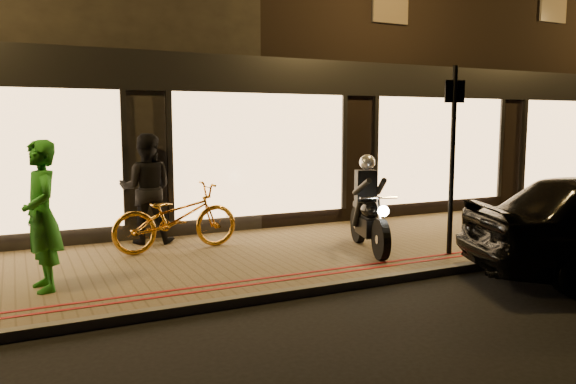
# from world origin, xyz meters

# --- Properties ---
(ground) EXTENTS (90.00, 90.00, 0.00)m
(ground) POSITION_xyz_m (0.00, 0.00, 0.00)
(ground) COLOR black
(ground) RESTS_ON ground
(sidewalk) EXTENTS (50.00, 4.00, 0.12)m
(sidewalk) POSITION_xyz_m (0.00, 2.00, 0.06)
(sidewalk) COLOR brown
(sidewalk) RESTS_ON ground
(kerb_stone) EXTENTS (50.00, 0.14, 0.12)m
(kerb_stone) POSITION_xyz_m (0.00, 0.05, 0.06)
(kerb_stone) COLOR #59544C
(kerb_stone) RESTS_ON ground
(red_kerb_lines) EXTENTS (50.00, 0.26, 0.01)m
(red_kerb_lines) POSITION_xyz_m (0.00, 0.55, 0.12)
(red_kerb_lines) COLOR maroon
(red_kerb_lines) RESTS_ON sidewalk
(building_row) EXTENTS (48.00, 10.11, 8.50)m
(building_row) POSITION_xyz_m (-0.00, 8.99, 4.25)
(building_row) COLOR black
(building_row) RESTS_ON ground
(motorcycle) EXTENTS (0.82, 1.89, 1.59)m
(motorcycle) POSITION_xyz_m (0.84, 1.48, 0.73)
(motorcycle) COLOR black
(motorcycle) RESTS_ON sidewalk
(sign_post) EXTENTS (0.35, 0.09, 3.00)m
(sign_post) POSITION_xyz_m (1.87, 0.67, 1.80)
(sign_post) COLOR black
(sign_post) RESTS_ON sidewalk
(bicycle_gold) EXTENTS (2.15, 0.87, 1.11)m
(bicycle_gold) POSITION_xyz_m (-2.04, 2.87, 0.67)
(bicycle_gold) COLOR #C58322
(bicycle_gold) RESTS_ON sidewalk
(person_green) EXTENTS (0.58, 0.77, 1.91)m
(person_green) POSITION_xyz_m (-4.13, 1.40, 1.07)
(person_green) COLOR #20761F
(person_green) RESTS_ON sidewalk
(person_dark) EXTENTS (1.11, 0.98, 1.93)m
(person_dark) POSITION_xyz_m (-2.35, 3.65, 1.08)
(person_dark) COLOR black
(person_dark) RESTS_ON sidewalk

